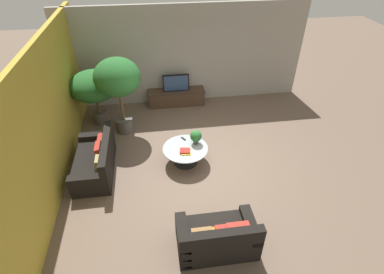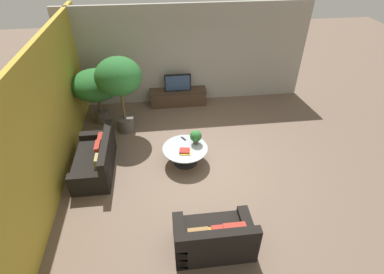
{
  "view_description": "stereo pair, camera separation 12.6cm",
  "coord_description": "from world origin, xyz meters",
  "px_view_note": "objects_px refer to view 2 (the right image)",
  "views": [
    {
      "loc": [
        -1.03,
        -5.51,
        4.91
      ],
      "look_at": [
        -0.2,
        0.34,
        0.55
      ],
      "focal_mm": 28.0,
      "sensor_mm": 36.0,
      "label": 1
    },
    {
      "loc": [
        -0.91,
        -5.53,
        4.91
      ],
      "look_at": [
        -0.2,
        0.34,
        0.55
      ],
      "focal_mm": 28.0,
      "sensor_mm": 36.0,
      "label": 2
    }
  ],
  "objects_px": {
    "media_console": "(178,97)",
    "potted_palm_corner": "(119,79)",
    "coffee_table": "(185,152)",
    "couch_by_wall": "(96,160)",
    "potted_palm_tall": "(96,86)",
    "potted_plant_tabletop": "(196,136)",
    "couch_near_entry": "(214,238)",
    "television": "(178,83)"
  },
  "relations": [
    {
      "from": "television",
      "to": "couch_by_wall",
      "type": "xyz_separation_m",
      "value": [
        -2.18,
        -2.88,
        -0.46
      ]
    },
    {
      "from": "media_console",
      "to": "couch_by_wall",
      "type": "relative_size",
      "value": 1.03
    },
    {
      "from": "couch_by_wall",
      "to": "potted_plant_tabletop",
      "type": "distance_m",
      "value": 2.43
    },
    {
      "from": "couch_near_entry",
      "to": "potted_plant_tabletop",
      "type": "relative_size",
      "value": 3.97
    },
    {
      "from": "television",
      "to": "media_console",
      "type": "bearing_deg",
      "value": 90.0
    },
    {
      "from": "coffee_table",
      "to": "television",
      "type": "bearing_deg",
      "value": 88.72
    },
    {
      "from": "couch_near_entry",
      "to": "television",
      "type": "bearing_deg",
      "value": -87.79
    },
    {
      "from": "couch_near_entry",
      "to": "potted_palm_corner",
      "type": "height_order",
      "value": "potted_palm_corner"
    },
    {
      "from": "coffee_table",
      "to": "couch_by_wall",
      "type": "bearing_deg",
      "value": -179.49
    },
    {
      "from": "coffee_table",
      "to": "potted_palm_tall",
      "type": "distance_m",
      "value": 3.18
    },
    {
      "from": "media_console",
      "to": "couch_near_entry",
      "type": "relative_size",
      "value": 1.25
    },
    {
      "from": "television",
      "to": "potted_plant_tabletop",
      "type": "distance_m",
      "value": 2.71
    },
    {
      "from": "coffee_table",
      "to": "potted_palm_tall",
      "type": "bearing_deg",
      "value": 136.96
    },
    {
      "from": "media_console",
      "to": "couch_near_entry",
      "type": "bearing_deg",
      "value": -87.79
    },
    {
      "from": "television",
      "to": "coffee_table",
      "type": "relative_size",
      "value": 0.74
    },
    {
      "from": "potted_plant_tabletop",
      "to": "couch_near_entry",
      "type": "bearing_deg",
      "value": -90.23
    },
    {
      "from": "coffee_table",
      "to": "potted_palm_corner",
      "type": "bearing_deg",
      "value": 133.98
    },
    {
      "from": "television",
      "to": "potted_palm_corner",
      "type": "xyz_separation_m",
      "value": [
        -1.59,
        -1.28,
        0.81
      ]
    },
    {
      "from": "television",
      "to": "potted_plant_tabletop",
      "type": "relative_size",
      "value": 2.27
    },
    {
      "from": "television",
      "to": "potted_plant_tabletop",
      "type": "xyz_separation_m",
      "value": [
        0.22,
        -2.7,
        -0.12
      ]
    },
    {
      "from": "media_console",
      "to": "potted_plant_tabletop",
      "type": "height_order",
      "value": "potted_plant_tabletop"
    },
    {
      "from": "coffee_table",
      "to": "potted_plant_tabletop",
      "type": "bearing_deg",
      "value": 29.73
    },
    {
      "from": "coffee_table",
      "to": "potted_palm_corner",
      "type": "distance_m",
      "value": 2.53
    },
    {
      "from": "television",
      "to": "potted_palm_corner",
      "type": "bearing_deg",
      "value": -141.08
    },
    {
      "from": "media_console",
      "to": "couch_near_entry",
      "type": "xyz_separation_m",
      "value": [
        0.21,
        -5.32,
        0.04
      ]
    },
    {
      "from": "media_console",
      "to": "potted_plant_tabletop",
      "type": "xyz_separation_m",
      "value": [
        0.22,
        -2.7,
        0.38
      ]
    },
    {
      "from": "coffee_table",
      "to": "media_console",
      "type": "bearing_deg",
      "value": 88.72
    },
    {
      "from": "media_console",
      "to": "potted_plant_tabletop",
      "type": "relative_size",
      "value": 4.98
    },
    {
      "from": "couch_near_entry",
      "to": "potted_plant_tabletop",
      "type": "xyz_separation_m",
      "value": [
        0.01,
        2.62,
        0.34
      ]
    },
    {
      "from": "potted_palm_corner",
      "to": "couch_near_entry",
      "type": "bearing_deg",
      "value": -66.05
    },
    {
      "from": "media_console",
      "to": "potted_palm_tall",
      "type": "xyz_separation_m",
      "value": [
        -2.3,
        -0.78,
        0.91
      ]
    },
    {
      "from": "couch_near_entry",
      "to": "couch_by_wall",
      "type": "bearing_deg",
      "value": -45.67
    },
    {
      "from": "couch_near_entry",
      "to": "potted_palm_corner",
      "type": "distance_m",
      "value": 4.6
    },
    {
      "from": "television",
      "to": "potted_palm_tall",
      "type": "height_order",
      "value": "potted_palm_tall"
    },
    {
      "from": "television",
      "to": "potted_palm_tall",
      "type": "distance_m",
      "value": 2.46
    },
    {
      "from": "television",
      "to": "potted_palm_corner",
      "type": "height_order",
      "value": "potted_palm_corner"
    },
    {
      "from": "television",
      "to": "couch_near_entry",
      "type": "bearing_deg",
      "value": -87.79
    },
    {
      "from": "media_console",
      "to": "television",
      "type": "xyz_separation_m",
      "value": [
        -0.0,
        -0.0,
        0.5
      ]
    },
    {
      "from": "potted_palm_corner",
      "to": "potted_plant_tabletop",
      "type": "xyz_separation_m",
      "value": [
        1.8,
        -1.42,
        -0.93
      ]
    },
    {
      "from": "media_console",
      "to": "potted_palm_corner",
      "type": "relative_size",
      "value": 0.84
    },
    {
      "from": "coffee_table",
      "to": "potted_plant_tabletop",
      "type": "height_order",
      "value": "potted_plant_tabletop"
    },
    {
      "from": "potted_palm_tall",
      "to": "potted_plant_tabletop",
      "type": "bearing_deg",
      "value": -37.46
    }
  ]
}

